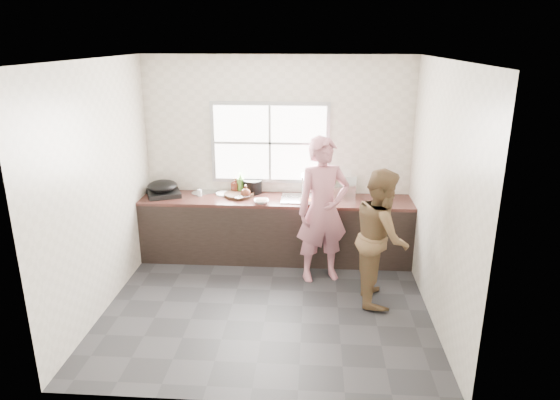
# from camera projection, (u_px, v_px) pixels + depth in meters

# --- Properties ---
(floor) EXTENTS (3.60, 3.20, 0.01)m
(floor) POSITION_uv_depth(u_px,v_px,m) (267.00, 305.00, 5.68)
(floor) COLOR #252527
(floor) RESTS_ON ground
(ceiling) EXTENTS (3.60, 3.20, 0.01)m
(ceiling) POSITION_uv_depth(u_px,v_px,m) (265.00, 59.00, 4.84)
(ceiling) COLOR silver
(ceiling) RESTS_ON wall_back
(wall_back) EXTENTS (3.60, 0.01, 2.70)m
(wall_back) POSITION_uv_depth(u_px,v_px,m) (277.00, 157.00, 6.78)
(wall_back) COLOR beige
(wall_back) RESTS_ON ground
(wall_left) EXTENTS (0.01, 3.20, 2.70)m
(wall_left) POSITION_uv_depth(u_px,v_px,m) (100.00, 188.00, 5.38)
(wall_left) COLOR beige
(wall_left) RESTS_ON ground
(wall_right) EXTENTS (0.01, 3.20, 2.70)m
(wall_right) POSITION_uv_depth(u_px,v_px,m) (440.00, 195.00, 5.14)
(wall_right) COLOR beige
(wall_right) RESTS_ON ground
(wall_front) EXTENTS (3.60, 0.01, 2.70)m
(wall_front) POSITION_uv_depth(u_px,v_px,m) (246.00, 255.00, 3.74)
(wall_front) COLOR beige
(wall_front) RESTS_ON ground
(cabinet) EXTENTS (3.60, 0.62, 0.82)m
(cabinet) POSITION_uv_depth(u_px,v_px,m) (276.00, 230.00, 6.78)
(cabinet) COLOR black
(cabinet) RESTS_ON floor
(countertop) EXTENTS (3.60, 0.64, 0.04)m
(countertop) POSITION_uv_depth(u_px,v_px,m) (276.00, 200.00, 6.64)
(countertop) COLOR #351A15
(countertop) RESTS_ON cabinet
(sink) EXTENTS (0.55, 0.45, 0.02)m
(sink) POSITION_uv_depth(u_px,v_px,m) (302.00, 199.00, 6.61)
(sink) COLOR silver
(sink) RESTS_ON countertop
(faucet) EXTENTS (0.02, 0.02, 0.30)m
(faucet) POSITION_uv_depth(u_px,v_px,m) (303.00, 184.00, 6.76)
(faucet) COLOR silver
(faucet) RESTS_ON countertop
(window_frame) EXTENTS (1.60, 0.05, 1.10)m
(window_frame) POSITION_uv_depth(u_px,v_px,m) (270.00, 143.00, 6.71)
(window_frame) COLOR #9EA0A5
(window_frame) RESTS_ON wall_back
(window_glazing) EXTENTS (1.50, 0.01, 1.00)m
(window_glazing) POSITION_uv_depth(u_px,v_px,m) (270.00, 143.00, 6.69)
(window_glazing) COLOR white
(window_glazing) RESTS_ON window_frame
(woman) EXTENTS (0.71, 0.58, 1.69)m
(woman) POSITION_uv_depth(u_px,v_px,m) (323.00, 215.00, 6.08)
(woman) COLOR #B16A76
(woman) RESTS_ON floor
(person_side) EXTENTS (0.60, 0.76, 1.56)m
(person_side) POSITION_uv_depth(u_px,v_px,m) (381.00, 236.00, 5.59)
(person_side) COLOR brown
(person_side) RESTS_ON floor
(cutting_board) EXTENTS (0.47, 0.47, 0.04)m
(cutting_board) POSITION_uv_depth(u_px,v_px,m) (239.00, 195.00, 6.73)
(cutting_board) COLOR black
(cutting_board) RESTS_ON countertop
(cleaver) EXTENTS (0.20, 0.18, 0.01)m
(cleaver) POSITION_uv_depth(u_px,v_px,m) (242.00, 197.00, 6.57)
(cleaver) COLOR #B5B9BD
(cleaver) RESTS_ON cutting_board
(bowl_mince) EXTENTS (0.22, 0.22, 0.05)m
(bowl_mince) POSITION_uv_depth(u_px,v_px,m) (261.00, 201.00, 6.44)
(bowl_mince) COLOR white
(bowl_mince) RESTS_ON countertop
(bowl_crabs) EXTENTS (0.20, 0.20, 0.05)m
(bowl_crabs) POSITION_uv_depth(u_px,v_px,m) (308.00, 202.00, 6.42)
(bowl_crabs) COLOR silver
(bowl_crabs) RESTS_ON countertop
(bowl_held) EXTENTS (0.25, 0.25, 0.06)m
(bowl_held) POSITION_uv_depth(u_px,v_px,m) (323.00, 201.00, 6.46)
(bowl_held) COLOR silver
(bowl_held) RESTS_ON countertop
(black_pot) EXTENTS (0.34, 0.34, 0.18)m
(black_pot) POSITION_uv_depth(u_px,v_px,m) (253.00, 186.00, 6.85)
(black_pot) COLOR black
(black_pot) RESTS_ON countertop
(plate_food) EXTENTS (0.31, 0.31, 0.02)m
(plate_food) POSITION_uv_depth(u_px,v_px,m) (225.00, 194.00, 6.81)
(plate_food) COLOR white
(plate_food) RESTS_ON countertop
(bottle_green) EXTENTS (0.12, 0.12, 0.28)m
(bottle_green) POSITION_uv_depth(u_px,v_px,m) (241.00, 183.00, 6.84)
(bottle_green) COLOR #47822A
(bottle_green) RESTS_ON countertop
(bottle_brown_tall) EXTENTS (0.12, 0.12, 0.20)m
(bottle_brown_tall) POSITION_uv_depth(u_px,v_px,m) (236.00, 186.00, 6.86)
(bottle_brown_tall) COLOR #4B1E12
(bottle_brown_tall) RESTS_ON countertop
(bottle_brown_short) EXTENTS (0.13, 0.13, 0.16)m
(bottle_brown_short) POSITION_uv_depth(u_px,v_px,m) (246.00, 192.00, 6.66)
(bottle_brown_short) COLOR #471F11
(bottle_brown_short) RESTS_ON countertop
(glass_jar) EXTENTS (0.07, 0.07, 0.09)m
(glass_jar) POSITION_uv_depth(u_px,v_px,m) (200.00, 193.00, 6.74)
(glass_jar) COLOR white
(glass_jar) RESTS_ON countertop
(burner) EXTENTS (0.55, 0.55, 0.06)m
(burner) POSITION_uv_depth(u_px,v_px,m) (164.00, 193.00, 6.75)
(burner) COLOR black
(burner) RESTS_ON countertop
(wok) EXTENTS (0.42, 0.42, 0.15)m
(wok) POSITION_uv_depth(u_px,v_px,m) (163.00, 186.00, 6.71)
(wok) COLOR black
(wok) RESTS_ON burner
(dish_rack) EXTENTS (0.43, 0.35, 0.28)m
(dish_rack) POSITION_uv_depth(u_px,v_px,m) (340.00, 185.00, 6.76)
(dish_rack) COLOR white
(dish_rack) RESTS_ON countertop
(pot_lid_left) EXTENTS (0.29, 0.29, 0.01)m
(pot_lid_left) POSITION_uv_depth(u_px,v_px,m) (200.00, 193.00, 6.85)
(pot_lid_left) COLOR silver
(pot_lid_left) RESTS_ON countertop
(pot_lid_right) EXTENTS (0.31, 0.31, 0.01)m
(pot_lid_right) POSITION_uv_depth(u_px,v_px,m) (208.00, 192.00, 6.91)
(pot_lid_right) COLOR #ADB1B4
(pot_lid_right) RESTS_ON countertop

